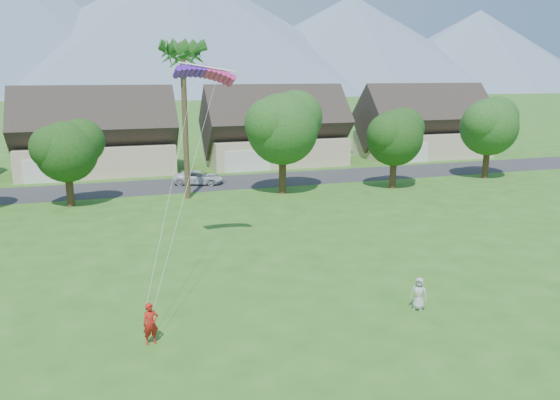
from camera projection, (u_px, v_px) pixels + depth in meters
name	position (u px, v px, depth m)	size (l,w,h in m)	color
ground	(368.00, 369.00, 18.91)	(500.00, 500.00, 0.00)	#2D6019
street	(201.00, 184.00, 50.44)	(90.00, 7.00, 0.01)	#2D2D30
kite_flyer	(151.00, 324.00, 20.50)	(0.59, 0.39, 1.62)	#B11C14
watcher	(419.00, 294.00, 23.53)	(0.71, 0.46, 1.44)	#B1B2AD
parked_car	(199.00, 178.00, 50.24)	(2.06, 4.47, 1.24)	silver
mountain_ridge	(139.00, 32.00, 256.52)	(540.00, 240.00, 70.00)	slate
houses_row	(190.00, 136.00, 58.15)	(72.75, 8.19, 8.86)	beige
tree_row	(198.00, 139.00, 43.35)	(62.27, 6.67, 8.45)	#47301C
fan_palm	(182.00, 49.00, 42.07)	(3.00, 3.00, 13.80)	#4C3D26
parafoil_kite	(205.00, 72.00, 28.64)	(3.13, 1.02, 0.50)	#5C19C0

